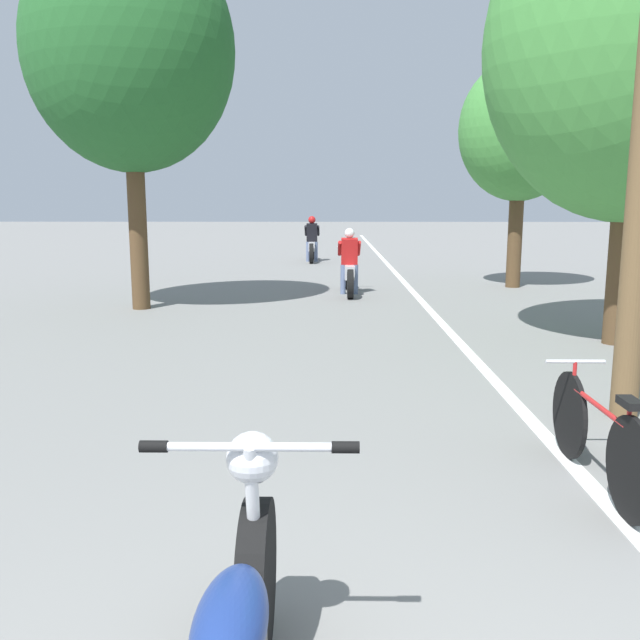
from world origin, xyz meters
TOP-DOWN VIEW (x-y plane):
  - lane_stripe_edge at (1.80, 12.80)m, footprint 0.14×48.00m
  - roadside_tree_right_near at (3.92, 8.06)m, footprint 3.90×3.51m
  - roadside_tree_right_far at (4.16, 14.18)m, footprint 2.68×2.41m
  - roadside_tree_left at (-3.43, 11.00)m, footprint 3.60×3.24m
  - motorcycle_rider_lead at (0.42, 13.04)m, footprint 0.50×2.10m
  - motorcycle_rider_far at (-0.55, 20.62)m, footprint 0.50×2.08m
  - bicycle_parked at (1.82, 3.32)m, footprint 0.44×1.73m

SIDE VIEW (x-z plane):
  - lane_stripe_edge at x=1.80m, z-range 0.00..0.01m
  - bicycle_parked at x=1.82m, z-range -0.03..0.75m
  - motorcycle_rider_lead at x=0.42m, z-range -0.17..1.20m
  - motorcycle_rider_far at x=-0.55m, z-range -0.18..1.27m
  - roadside_tree_right_far at x=4.16m, z-range 0.93..5.93m
  - roadside_tree_right_near at x=3.92m, z-range 0.81..6.94m
  - roadside_tree_left at x=-3.43m, z-range 1.19..7.75m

